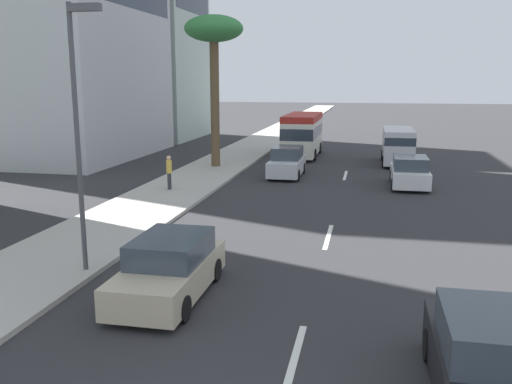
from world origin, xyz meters
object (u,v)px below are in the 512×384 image
at_px(minibus_lead, 302,133).
at_px(pedestrian_near_lamp, 169,171).
at_px(car_third, 169,269).
at_px(car_second, 489,360).
at_px(palm_tree, 214,37).
at_px(car_fourth, 410,172).
at_px(van_fifth, 398,144).
at_px(street_lamp, 79,112).
at_px(car_sixth, 287,163).

distance_m(minibus_lead, pedestrian_near_lamp, 15.24).
relative_size(minibus_lead, car_third, 1.57).
relative_size(car_third, pedestrian_near_lamp, 2.57).
xyz_separation_m(car_second, palm_tree, (24.05, 11.73, 7.32)).
xyz_separation_m(car_fourth, van_fifth, (8.04, 0.27, 0.59)).
xyz_separation_m(minibus_lead, car_third, (-27.18, 0.14, -0.94)).
bearing_deg(palm_tree, car_fourth, -108.21).
xyz_separation_m(palm_tree, street_lamp, (-19.55, -1.72, -3.45)).
distance_m(minibus_lead, van_fifth, 7.11).
xyz_separation_m(car_fourth, pedestrian_near_lamp, (-3.99, 11.88, 0.33)).
bearing_deg(car_fourth, street_lamp, 147.58).
relative_size(minibus_lead, palm_tree, 0.75).
bearing_deg(street_lamp, car_fourth, -32.42).
relative_size(van_fifth, street_lamp, 0.72).
bearing_deg(minibus_lead, car_third, -0.29).
bearing_deg(pedestrian_near_lamp, car_second, -175.68).
xyz_separation_m(car_sixth, palm_tree, (2.06, 4.89, 7.31)).
xyz_separation_m(pedestrian_near_lamp, palm_tree, (7.84, -0.18, 7.03)).
height_order(pedestrian_near_lamp, palm_tree, palm_tree).
bearing_deg(palm_tree, pedestrian_near_lamp, 178.66).
relative_size(car_fourth, van_fifth, 0.81).
distance_m(car_second, van_fifth, 28.25).
height_order(car_second, car_fourth, car_second).
relative_size(car_second, car_sixth, 0.98).
relative_size(minibus_lead, car_sixth, 1.68).
distance_m(minibus_lead, car_third, 27.20).
xyz_separation_m(minibus_lead, car_sixth, (-8.64, -0.16, -0.88)).
bearing_deg(pedestrian_near_lamp, van_fifth, -75.95).
bearing_deg(car_third, car_sixth, 179.09).
height_order(car_fourth, pedestrian_near_lamp, pedestrian_near_lamp).
distance_m(car_third, car_fourth, 18.20).
bearing_deg(car_sixth, minibus_lead, -178.95).
bearing_deg(car_sixth, street_lamp, -10.27).
bearing_deg(minibus_lead, car_fourth, 33.74).
distance_m(car_sixth, street_lamp, 18.19).
distance_m(palm_tree, street_lamp, 19.93).
xyz_separation_m(car_third, pedestrian_near_lamp, (12.77, 4.78, 0.34)).
height_order(minibus_lead, car_fourth, minibus_lead).
bearing_deg(street_lamp, palm_tree, 5.03).
bearing_deg(van_fifth, street_lamp, 157.77).
height_order(van_fifth, pedestrian_near_lamp, van_fifth).
height_order(minibus_lead, street_lamp, street_lamp).
xyz_separation_m(minibus_lead, car_second, (-30.63, -7.00, -0.89)).
height_order(van_fifth, car_sixth, van_fifth).
bearing_deg(car_third, minibus_lead, 179.71).
xyz_separation_m(car_second, car_fourth, (20.20, 0.03, -0.04)).
bearing_deg(car_third, pedestrian_near_lamp, -159.48).
relative_size(car_third, palm_tree, 0.47).
distance_m(car_second, car_third, 7.92).
xyz_separation_m(van_fifth, street_lamp, (-23.74, 9.70, 3.32)).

